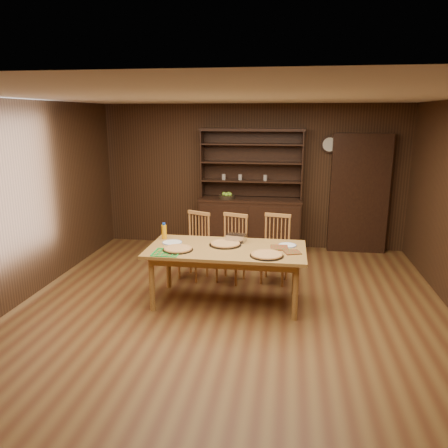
% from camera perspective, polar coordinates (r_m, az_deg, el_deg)
% --- Properties ---
extents(floor, '(6.00, 6.00, 0.00)m').
position_cam_1_polar(floor, '(5.54, 0.72, -11.60)').
color(floor, brown).
rests_on(floor, ground).
extents(room_shell, '(6.00, 6.00, 6.00)m').
position_cam_1_polar(room_shell, '(5.06, 0.78, 4.70)').
color(room_shell, silver).
rests_on(room_shell, floor).
extents(china_hutch, '(1.84, 0.52, 2.17)m').
position_cam_1_polar(china_hutch, '(7.94, 3.46, 0.90)').
color(china_hutch, black).
rests_on(china_hutch, floor).
extents(doorway, '(1.00, 0.18, 2.10)m').
position_cam_1_polar(doorway, '(8.06, 17.21, 3.79)').
color(doorway, black).
rests_on(doorway, floor).
extents(wall_clock, '(0.30, 0.05, 0.30)m').
position_cam_1_polar(wall_clock, '(7.95, 13.63, 10.07)').
color(wall_clock, black).
rests_on(wall_clock, room_shell).
extents(dining_table, '(2.01, 1.01, 0.75)m').
position_cam_1_polar(dining_table, '(5.61, 0.32, -3.86)').
color(dining_table, '#AD7F3C').
rests_on(dining_table, floor).
extents(chair_left, '(0.53, 0.52, 1.00)m').
position_cam_1_polar(chair_left, '(6.58, -3.72, -2.50)').
color(chair_left, '#C67E43').
rests_on(chair_left, floor).
extents(chair_center, '(0.51, 0.50, 1.00)m').
position_cam_1_polar(chair_center, '(6.44, 1.15, -2.85)').
color(chair_center, '#C67E43').
rests_on(chair_center, floor).
extents(chair_right, '(0.47, 0.46, 1.00)m').
position_cam_1_polar(chair_right, '(6.46, 6.76, -2.89)').
color(chair_right, '#C67E43').
rests_on(chair_right, floor).
extents(pizza_left, '(0.38, 0.38, 0.04)m').
position_cam_1_polar(pizza_left, '(5.52, -6.04, -3.25)').
color(pizza_left, black).
rests_on(pizza_left, dining_table).
extents(pizza_right, '(0.41, 0.41, 0.04)m').
position_cam_1_polar(pizza_right, '(5.28, 5.61, -4.02)').
color(pizza_right, black).
rests_on(pizza_right, dining_table).
extents(pizza_center, '(0.42, 0.42, 0.04)m').
position_cam_1_polar(pizza_center, '(5.70, 0.17, -2.60)').
color(pizza_center, black).
rests_on(pizza_center, dining_table).
extents(cooling_rack, '(0.34, 0.34, 0.01)m').
position_cam_1_polar(cooling_rack, '(5.43, -7.50, -3.70)').
color(cooling_rack, green).
rests_on(cooling_rack, dining_table).
extents(plate_left, '(0.26, 0.26, 0.02)m').
position_cam_1_polar(plate_left, '(5.83, -6.78, -2.41)').
color(plate_left, white).
rests_on(plate_left, dining_table).
extents(plate_right, '(0.24, 0.24, 0.02)m').
position_cam_1_polar(plate_right, '(5.73, 8.28, -2.76)').
color(plate_right, white).
rests_on(plate_right, dining_table).
extents(foil_dish, '(0.28, 0.22, 0.10)m').
position_cam_1_polar(foil_dish, '(5.85, 1.63, -1.83)').
color(foil_dish, silver).
rests_on(foil_dish, dining_table).
extents(juice_bottle, '(0.07, 0.07, 0.22)m').
position_cam_1_polar(juice_bottle, '(6.03, -7.83, -0.95)').
color(juice_bottle, '#F9A40D').
rests_on(juice_bottle, dining_table).
extents(pot_holder_a, '(0.24, 0.24, 0.01)m').
position_cam_1_polar(pot_holder_a, '(5.46, 8.89, -3.65)').
color(pot_holder_a, '#B5141A').
rests_on(pot_holder_a, dining_table).
extents(pot_holder_b, '(0.23, 0.23, 0.02)m').
position_cam_1_polar(pot_holder_b, '(5.61, 7.24, -3.07)').
color(pot_holder_b, '#B5141A').
rests_on(pot_holder_b, dining_table).
extents(fruit_bowl, '(0.29, 0.29, 0.12)m').
position_cam_1_polar(fruit_bowl, '(7.85, 0.38, 3.66)').
color(fruit_bowl, black).
rests_on(fruit_bowl, china_hutch).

